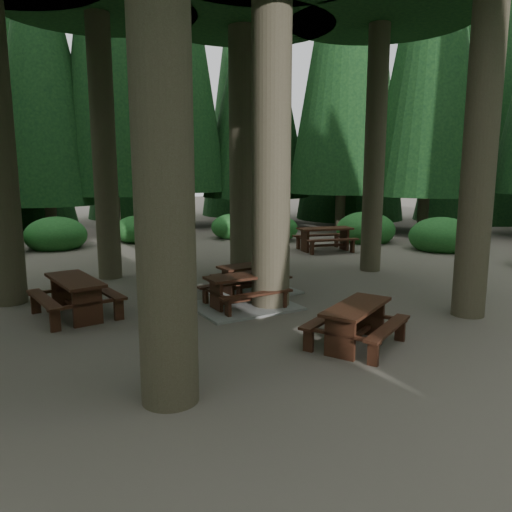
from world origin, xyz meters
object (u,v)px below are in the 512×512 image
picnic_table_b (75,291)px  picnic_table_d (325,236)px  picnic_table_e (356,319)px  picnic_table_a (244,297)px  picnic_table_c (251,283)px

picnic_table_b → picnic_table_d: picnic_table_d is taller
picnic_table_d → picnic_table_e: size_ratio=1.09×
picnic_table_d → picnic_table_a: bearing=-127.0°
picnic_table_b → picnic_table_d: bearing=-73.7°
picnic_table_c → picnic_table_e: picnic_table_e is taller
picnic_table_d → picnic_table_c: bearing=-129.9°
picnic_table_c → picnic_table_e: size_ratio=0.99×
picnic_table_a → picnic_table_e: bearing=-80.5°
picnic_table_a → picnic_table_e: 3.16m
picnic_table_b → picnic_table_e: bearing=-144.1°
picnic_table_a → picnic_table_d: size_ratio=0.94×
picnic_table_e → picnic_table_a: bearing=72.6°
picnic_table_b → picnic_table_e: size_ratio=0.95×
picnic_table_a → picnic_table_b: size_ratio=1.09×
picnic_table_c → picnic_table_e: (-0.33, -4.21, 0.26)m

